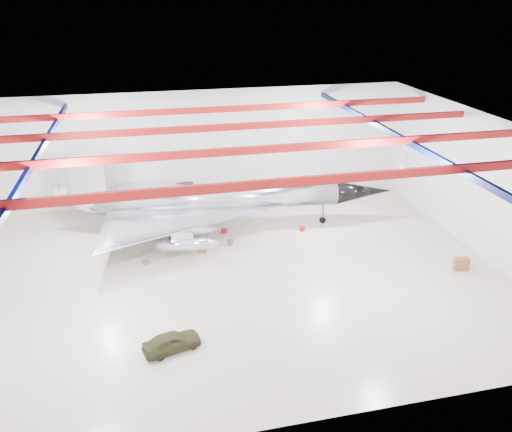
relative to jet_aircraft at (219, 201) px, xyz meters
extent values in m
plane|color=beige|center=(-0.40, -7.88, -2.62)|extent=(40.00, 40.00, 0.00)
plane|color=silver|center=(-0.40, 7.12, 2.88)|extent=(40.00, 0.00, 40.00)
plane|color=silver|center=(19.60, -7.88, 2.88)|extent=(0.00, 30.00, 30.00)
plane|color=#0A0F38|center=(-0.40, -7.88, 8.38)|extent=(40.00, 40.00, 0.00)
cube|color=maroon|center=(-0.40, -16.88, 7.78)|extent=(39.50, 0.25, 0.50)
cube|color=maroon|center=(-0.40, -10.88, 7.78)|extent=(39.50, 0.25, 0.50)
cube|color=maroon|center=(-0.40, -4.88, 7.78)|extent=(39.50, 0.25, 0.50)
cube|color=maroon|center=(-0.40, 1.12, 7.78)|extent=(39.50, 0.25, 0.50)
cube|color=#0C154A|center=(-12.40, -7.88, 7.48)|extent=(0.25, 29.50, 0.40)
cube|color=#0C154A|center=(11.60, -7.88, 7.48)|extent=(0.25, 29.50, 0.40)
cube|color=silver|center=(-10.40, -13.88, 7.08)|extent=(0.55, 0.55, 0.25)
cube|color=silver|center=(9.60, -13.88, 7.08)|extent=(0.55, 0.55, 0.25)
cube|color=silver|center=(-10.40, -1.88, 7.08)|extent=(0.55, 0.55, 0.25)
cube|color=silver|center=(9.60, -1.88, 7.08)|extent=(0.55, 0.55, 0.25)
cylinder|color=silver|center=(0.06, -0.01, 0.30)|extent=(20.96, 4.35, 2.09)
cone|color=black|center=(13.01, -1.43, 0.30)|extent=(5.41, 2.64, 2.09)
cone|color=silver|center=(-11.86, 1.30, 0.30)|extent=(3.34, 2.41, 2.09)
cube|color=silver|center=(-10.82, 1.19, 3.01)|extent=(2.92, 0.44, 4.69)
cube|color=black|center=(7.31, -0.80, 1.40)|extent=(2.37, 1.08, 0.52)
cylinder|color=silver|center=(-3.68, -5.36, -1.16)|extent=(4.04, 1.37, 0.94)
cylinder|color=silver|center=(-3.39, -2.77, -1.16)|extent=(4.04, 1.37, 0.94)
cylinder|color=silver|center=(-2.71, 3.44, -1.16)|extent=(4.04, 1.37, 0.94)
cylinder|color=silver|center=(-2.42, 6.04, -1.16)|extent=(4.04, 1.37, 0.94)
cylinder|color=#59595B|center=(9.39, -1.03, -1.68)|extent=(0.19, 0.19, 1.88)
cylinder|color=black|center=(9.39, -1.03, -2.32)|extent=(0.61, 0.29, 0.58)
cylinder|color=#59595B|center=(-4.37, -2.14, -1.68)|extent=(0.19, 0.19, 1.88)
cylinder|color=black|center=(-4.37, -2.14, -2.32)|extent=(0.61, 0.29, 0.58)
cylinder|color=#59595B|center=(-3.80, 3.04, -1.68)|extent=(0.19, 0.19, 1.88)
cylinder|color=black|center=(-3.80, 3.04, -2.32)|extent=(0.61, 0.29, 0.58)
imported|color=#35351A|center=(-5.32, -15.90, -2.03)|extent=(3.69, 2.28, 1.17)
cube|color=brown|center=(16.80, -11.37, -2.11)|extent=(1.19, 0.78, 1.01)
cube|color=olive|center=(-6.64, -5.22, -2.46)|extent=(0.53, 0.47, 0.32)
cube|color=#AA1311|center=(0.25, -1.05, -2.45)|extent=(0.50, 0.41, 0.34)
cylinder|color=#59595B|center=(0.39, -3.37, -2.40)|extent=(0.53, 0.53, 0.43)
cube|color=#59595B|center=(-6.33, 0.66, -2.50)|extent=(0.37, 0.31, 0.23)
cylinder|color=#AA1311|center=(7.10, -2.18, -2.40)|extent=(0.63, 0.63, 0.43)
cube|color=olive|center=(-2.03, -4.22, -2.41)|extent=(0.66, 0.56, 0.42)
cylinder|color=#59595B|center=(-1.11, 2.28, -2.43)|extent=(0.52, 0.52, 0.38)
camera|label=1|loc=(-5.69, -40.09, 16.83)|focal=35.00mm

